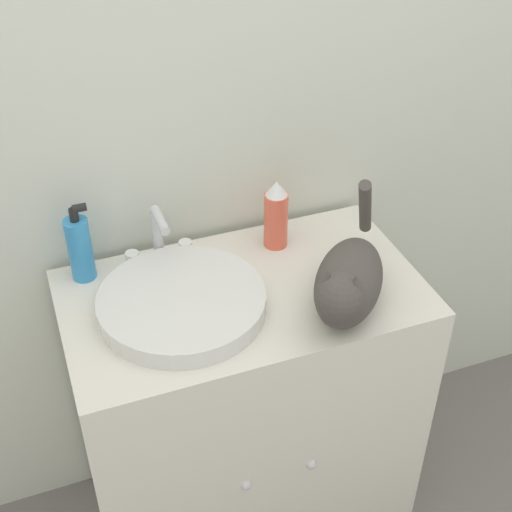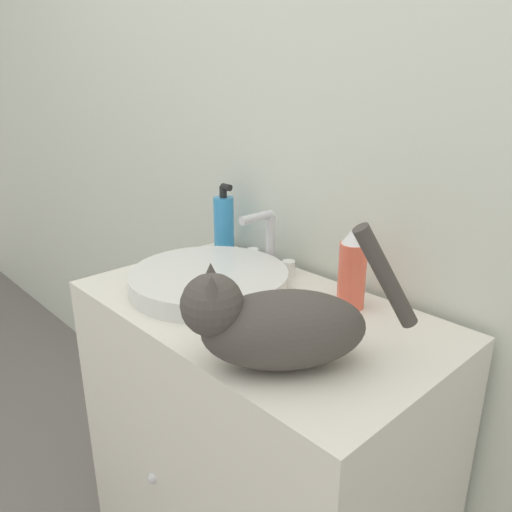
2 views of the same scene
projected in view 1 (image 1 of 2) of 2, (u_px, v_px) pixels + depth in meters
name	position (u px, v px, depth m)	size (l,w,h in m)	color
wall_back	(198.00, 56.00, 1.53)	(6.00, 0.05, 2.50)	silver
vanity_cabinet	(245.00, 413.00, 1.83)	(0.80, 0.48, 0.81)	silver
sink_basin	(182.00, 303.00, 1.52)	(0.36, 0.36, 0.04)	silver
faucet	(159.00, 239.00, 1.64)	(0.16, 0.11, 0.15)	silver
cat	(348.00, 282.00, 1.49)	(0.29, 0.36, 0.24)	#47423D
soap_bottle	(80.00, 248.00, 1.58)	(0.06, 0.06, 0.19)	#338CCC
spray_bottle	(276.00, 215.00, 1.68)	(0.06, 0.06, 0.18)	#EF6047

